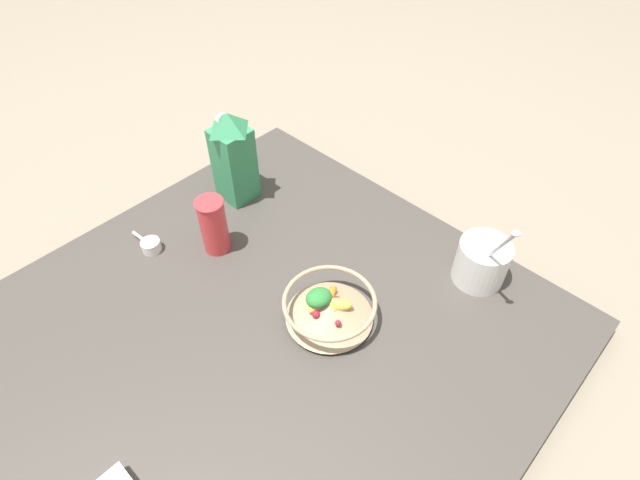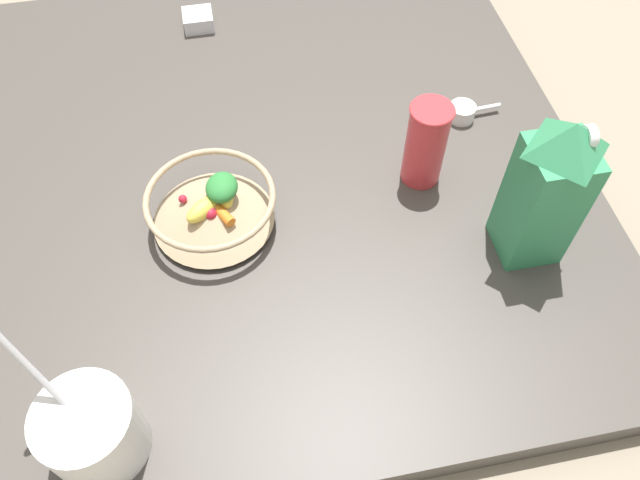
% 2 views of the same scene
% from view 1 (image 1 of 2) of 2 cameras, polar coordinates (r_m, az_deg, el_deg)
% --- Properties ---
extents(ground_plane, '(6.00, 6.00, 0.00)m').
position_cam_1_polar(ground_plane, '(1.13, -6.22, -11.45)').
color(ground_plane, gray).
extents(countertop, '(1.09, 1.09, 0.05)m').
position_cam_1_polar(countertop, '(1.10, -6.32, -10.77)').
color(countertop, '#47423D').
rests_on(countertop, ground_plane).
extents(fruit_bowl, '(0.20, 0.20, 0.08)m').
position_cam_1_polar(fruit_bowl, '(1.06, 1.04, -7.72)').
color(fruit_bowl, tan).
rests_on(fruit_bowl, countertop).
extents(milk_carton, '(0.09, 0.09, 0.25)m').
position_cam_1_polar(milk_carton, '(1.31, -9.88, 9.37)').
color(milk_carton, '#338C59').
rests_on(milk_carton, countertop).
extents(yogurt_tub, '(0.15, 0.14, 0.25)m').
position_cam_1_polar(yogurt_tub, '(1.18, 18.05, -2.22)').
color(yogurt_tub, white).
rests_on(yogurt_tub, countertop).
extents(drinking_cup, '(0.07, 0.07, 0.15)m').
position_cam_1_polar(drinking_cup, '(1.20, -12.09, 1.75)').
color(drinking_cup, '#DB383D').
rests_on(drinking_cup, countertop).
extents(measuring_scoop, '(0.05, 0.10, 0.03)m').
position_cam_1_polar(measuring_scoop, '(1.28, -18.80, -0.58)').
color(measuring_scoop, white).
rests_on(measuring_scoop, countertop).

